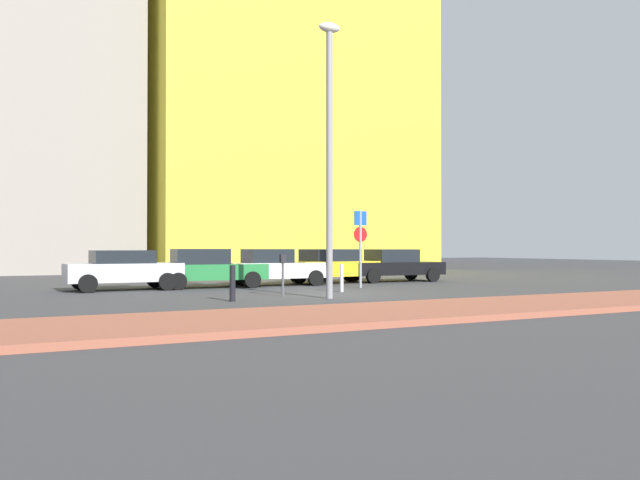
{
  "coord_description": "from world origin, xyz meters",
  "views": [
    {
      "loc": [
        -10.04,
        -18.83,
        1.55
      ],
      "look_at": [
        0.8,
        2.13,
        1.84
      ],
      "focal_mm": 35.81,
      "sensor_mm": 36.0,
      "label": 1
    }
  ],
  "objects_px": {
    "parked_car_black": "(393,265)",
    "parking_meter": "(283,269)",
    "parked_car_yellow": "(334,265)",
    "street_lamp": "(329,139)",
    "parked_car_white": "(274,267)",
    "parking_sign_post": "(360,239)",
    "traffic_bollard_mid": "(342,278)",
    "parked_car_silver": "(123,269)",
    "parked_car_green": "(208,268)",
    "traffic_bollard_near": "(232,283)"
  },
  "relations": [
    {
      "from": "traffic_bollard_near",
      "to": "traffic_bollard_mid",
      "type": "bearing_deg",
      "value": 22.81
    },
    {
      "from": "parked_car_silver",
      "to": "street_lamp",
      "type": "bearing_deg",
      "value": -54.31
    },
    {
      "from": "parking_meter",
      "to": "traffic_bollard_near",
      "type": "relative_size",
      "value": 1.27
    },
    {
      "from": "parked_car_green",
      "to": "parked_car_white",
      "type": "height_order",
      "value": "parked_car_green"
    },
    {
      "from": "parked_car_black",
      "to": "parking_meter",
      "type": "bearing_deg",
      "value": -144.37
    },
    {
      "from": "parking_meter",
      "to": "traffic_bollard_mid",
      "type": "xyz_separation_m",
      "value": [
        2.64,
        0.86,
        -0.38
      ]
    },
    {
      "from": "street_lamp",
      "to": "traffic_bollard_near",
      "type": "bearing_deg",
      "value": 173.27
    },
    {
      "from": "street_lamp",
      "to": "traffic_bollard_mid",
      "type": "relative_size",
      "value": 8.67
    },
    {
      "from": "parked_car_yellow",
      "to": "parking_sign_post",
      "type": "relative_size",
      "value": 1.4
    },
    {
      "from": "parked_car_yellow",
      "to": "parking_meter",
      "type": "xyz_separation_m",
      "value": [
        -5.04,
        -5.86,
        0.08
      ]
    },
    {
      "from": "traffic_bollard_near",
      "to": "traffic_bollard_mid",
      "type": "relative_size",
      "value": 1.08
    },
    {
      "from": "parked_car_white",
      "to": "parking_sign_post",
      "type": "bearing_deg",
      "value": -50.05
    },
    {
      "from": "parking_meter",
      "to": "traffic_bollard_mid",
      "type": "distance_m",
      "value": 2.8
    },
    {
      "from": "parked_car_silver",
      "to": "parked_car_black",
      "type": "distance_m",
      "value": 12.09
    },
    {
      "from": "parked_car_black",
      "to": "traffic_bollard_mid",
      "type": "bearing_deg",
      "value": -137.83
    },
    {
      "from": "traffic_bollard_mid",
      "to": "parked_car_white",
      "type": "bearing_deg",
      "value": 97.72
    },
    {
      "from": "parking_sign_post",
      "to": "parked_car_yellow",
      "type": "bearing_deg",
      "value": 79.46
    },
    {
      "from": "parked_car_green",
      "to": "parked_car_yellow",
      "type": "bearing_deg",
      "value": 5.82
    },
    {
      "from": "parking_sign_post",
      "to": "parked_car_silver",
      "type": "bearing_deg",
      "value": 161.82
    },
    {
      "from": "parked_car_silver",
      "to": "parked_car_black",
      "type": "bearing_deg",
      "value": 2.24
    },
    {
      "from": "parked_car_yellow",
      "to": "street_lamp",
      "type": "xyz_separation_m",
      "value": [
        -4.15,
        -7.34,
        4.09
      ]
    },
    {
      "from": "parked_car_white",
      "to": "parking_sign_post",
      "type": "xyz_separation_m",
      "value": [
        2.41,
        -2.87,
        1.13
      ]
    },
    {
      "from": "parking_sign_post",
      "to": "parked_car_black",
      "type": "bearing_deg",
      "value": 41.47
    },
    {
      "from": "parked_car_yellow",
      "to": "traffic_bollard_mid",
      "type": "distance_m",
      "value": 5.56
    },
    {
      "from": "parked_car_yellow",
      "to": "street_lamp",
      "type": "height_order",
      "value": "street_lamp"
    },
    {
      "from": "parking_sign_post",
      "to": "street_lamp",
      "type": "height_order",
      "value": "street_lamp"
    },
    {
      "from": "parking_sign_post",
      "to": "traffic_bollard_mid",
      "type": "distance_m",
      "value": 2.84
    },
    {
      "from": "parking_meter",
      "to": "parked_car_silver",
      "type": "bearing_deg",
      "value": 126.86
    },
    {
      "from": "parked_car_white",
      "to": "street_lamp",
      "type": "xyz_separation_m",
      "value": [
        -1.12,
        -6.91,
        4.11
      ]
    },
    {
      "from": "parking_sign_post",
      "to": "traffic_bollard_mid",
      "type": "bearing_deg",
      "value": -136.45
    },
    {
      "from": "parking_sign_post",
      "to": "traffic_bollard_mid",
      "type": "height_order",
      "value": "parking_sign_post"
    },
    {
      "from": "parked_car_white",
      "to": "parking_sign_post",
      "type": "height_order",
      "value": "parking_sign_post"
    },
    {
      "from": "parking_sign_post",
      "to": "street_lamp",
      "type": "relative_size",
      "value": 0.35
    },
    {
      "from": "parked_car_silver",
      "to": "traffic_bollard_mid",
      "type": "bearing_deg",
      "value": -33.95
    },
    {
      "from": "parked_car_silver",
      "to": "traffic_bollard_near",
      "type": "height_order",
      "value": "parked_car_silver"
    },
    {
      "from": "parked_car_silver",
      "to": "parked_car_yellow",
      "type": "height_order",
      "value": "parked_car_yellow"
    },
    {
      "from": "parked_car_white",
      "to": "parking_sign_post",
      "type": "distance_m",
      "value": 3.91
    },
    {
      "from": "traffic_bollard_near",
      "to": "parked_car_yellow",
      "type": "bearing_deg",
      "value": 44.44
    },
    {
      "from": "parked_car_black",
      "to": "parking_meter",
      "type": "xyz_separation_m",
      "value": [
        -8.09,
        -5.8,
        0.12
      ]
    },
    {
      "from": "parked_car_yellow",
      "to": "traffic_bollard_near",
      "type": "relative_size",
      "value": 4.0
    },
    {
      "from": "parked_car_white",
      "to": "traffic_bollard_near",
      "type": "height_order",
      "value": "parked_car_white"
    },
    {
      "from": "traffic_bollard_near",
      "to": "traffic_bollard_mid",
      "type": "xyz_separation_m",
      "value": [
        4.73,
        1.99,
        -0.04
      ]
    },
    {
      "from": "parking_meter",
      "to": "traffic_bollard_mid",
      "type": "height_order",
      "value": "parking_meter"
    },
    {
      "from": "parked_car_black",
      "to": "parking_sign_post",
      "type": "height_order",
      "value": "parking_sign_post"
    },
    {
      "from": "parked_car_green",
      "to": "parked_car_black",
      "type": "bearing_deg",
      "value": 3.41
    },
    {
      "from": "parked_car_green",
      "to": "parked_car_white",
      "type": "xyz_separation_m",
      "value": [
        2.85,
        0.17,
        -0.01
      ]
    },
    {
      "from": "parking_meter",
      "to": "traffic_bollard_mid",
      "type": "relative_size",
      "value": 1.37
    },
    {
      "from": "traffic_bollard_mid",
      "to": "parked_car_yellow",
      "type": "bearing_deg",
      "value": 64.35
    },
    {
      "from": "parked_car_green",
      "to": "traffic_bollard_near",
      "type": "distance_m",
      "value": 6.52
    },
    {
      "from": "parked_car_green",
      "to": "traffic_bollard_mid",
      "type": "height_order",
      "value": "parked_car_green"
    }
  ]
}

